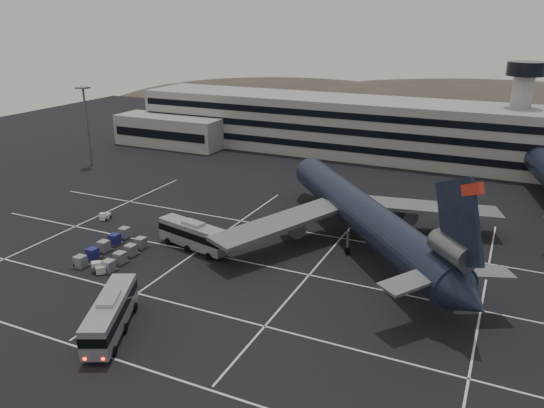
{
  "coord_description": "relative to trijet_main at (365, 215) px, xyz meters",
  "views": [
    {
      "loc": [
        34.68,
        -56.88,
        33.22
      ],
      "look_at": [
        1.15,
        15.36,
        5.0
      ],
      "focal_mm": 35.0,
      "sensor_mm": 36.0,
      "label": 1
    }
  ],
  "objects": [
    {
      "name": "ground",
      "position": [
        -16.1,
        -15.97,
        -5.25
      ],
      "size": [
        260.0,
        260.0,
        0.0
      ],
      "primitive_type": "plane",
      "color": "black",
      "rests_on": "ground"
    },
    {
      "name": "lane_markings",
      "position": [
        -15.15,
        -15.24,
        -5.24
      ],
      "size": [
        90.0,
        55.62,
        0.01
      ],
      "color": "silver",
      "rests_on": "ground"
    },
    {
      "name": "terminal",
      "position": [
        -19.05,
        55.18,
        1.68
      ],
      "size": [
        125.0,
        26.0,
        24.0
      ],
      "color": "gray",
      "rests_on": "ground"
    },
    {
      "name": "hills",
      "position": [
        1.89,
        154.03,
        -17.32
      ],
      "size": [
        352.0,
        180.0,
        44.0
      ],
      "color": "#38332B",
      "rests_on": "ground"
    },
    {
      "name": "lightpole_left",
      "position": [
        -71.1,
        19.03,
        6.57
      ],
      "size": [
        2.4,
        2.4,
        18.28
      ],
      "color": "slate",
      "rests_on": "ground"
    },
    {
      "name": "trijet_main",
      "position": [
        0.0,
        0.0,
        0.0
      ],
      "size": [
        42.03,
        47.25,
        18.08
      ],
      "rotation": [
        0.0,
        0.0,
        0.7
      ],
      "color": "black",
      "rests_on": "ground"
    },
    {
      "name": "bus_near",
      "position": [
        -18.97,
        -34.18,
        -2.8
      ],
      "size": [
        8.03,
        12.74,
        4.48
      ],
      "rotation": [
        0.0,
        0.0,
        0.44
      ],
      "color": "#95979D",
      "rests_on": "ground"
    },
    {
      "name": "bus_far",
      "position": [
        -22.96,
        -11.27,
        -2.84
      ],
      "size": [
        12.82,
        5.69,
        4.41
      ],
      "rotation": [
        0.0,
        0.0,
        1.34
      ],
      "color": "#95979D",
      "rests_on": "ground"
    },
    {
      "name": "tug_a",
      "position": [
        -43.71,
        -7.33,
        -4.67
      ],
      "size": [
        1.57,
        2.22,
        1.3
      ],
      "rotation": [
        0.0,
        0.0,
        0.18
      ],
      "color": "beige",
      "rests_on": "ground"
    },
    {
      "name": "tug_b",
      "position": [
        -30.5,
        -23.19,
        -4.56
      ],
      "size": [
        2.71,
        2.73,
        1.55
      ],
      "rotation": [
        0.0,
        0.0,
        0.77
      ],
      "color": "beige",
      "rests_on": "ground"
    },
    {
      "name": "uld_cluster",
      "position": [
        -32.59,
        -18.12,
        -4.42
      ],
      "size": [
        7.89,
        13.2,
        1.7
      ],
      "rotation": [
        0.0,
        0.0,
        0.12
      ],
      "color": "#2D2D30",
      "rests_on": "ground"
    }
  ]
}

